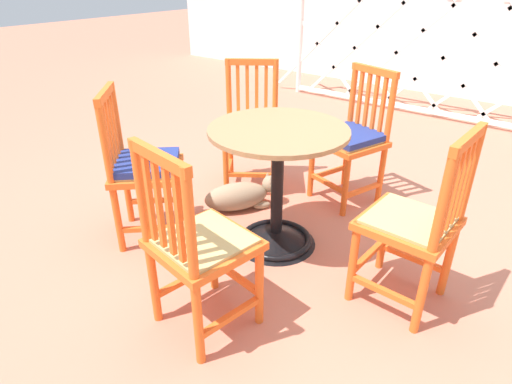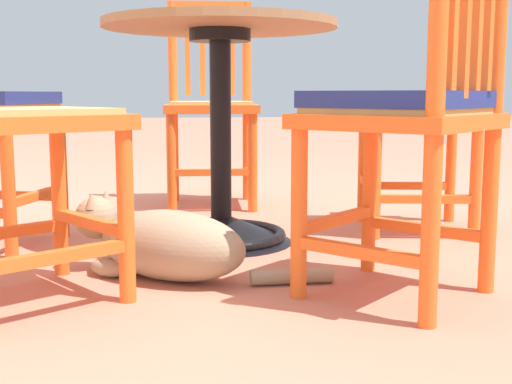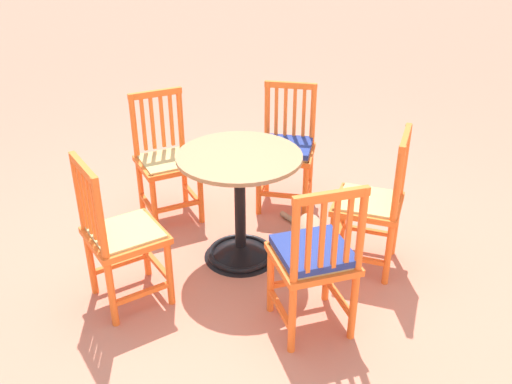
{
  "view_description": "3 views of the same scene",
  "coord_description": "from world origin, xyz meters",
  "px_view_note": "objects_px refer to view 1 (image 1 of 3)",
  "views": [
    {
      "loc": [
        1.11,
        -1.84,
        1.5
      ],
      "look_at": [
        -0.17,
        -0.19,
        0.4
      ],
      "focal_mm": 30.35,
      "sensor_mm": 36.0,
      "label": 1
    },
    {
      "loc": [
        -2.38,
        0.12,
        0.5
      ],
      "look_at": [
        -0.16,
        -0.16,
        0.17
      ],
      "focal_mm": 47.73,
      "sensor_mm": 36.0,
      "label": 2
    },
    {
      "loc": [
        1.55,
        2.5,
        2.1
      ],
      "look_at": [
        -0.33,
        -0.14,
        0.37
      ],
      "focal_mm": 39.35,
      "sensor_mm": 36.0,
      "label": 3
    }
  ],
  "objects_px": {
    "orange_chair_at_corner": "(143,168)",
    "tabby_cat": "(242,196)",
    "orange_chair_by_planter": "(351,139)",
    "cafe_table": "(277,202)",
    "orange_chair_facing_out": "(414,225)",
    "orange_chair_tucked_in": "(251,130)",
    "orange_chair_near_fence": "(198,247)"
  },
  "relations": [
    {
      "from": "cafe_table",
      "to": "orange_chair_near_fence",
      "type": "bearing_deg",
      "value": -80.91
    },
    {
      "from": "orange_chair_facing_out",
      "to": "orange_chair_by_planter",
      "type": "distance_m",
      "value": 1.07
    },
    {
      "from": "cafe_table",
      "to": "orange_chair_at_corner",
      "type": "xyz_separation_m",
      "value": [
        -0.68,
        -0.39,
        0.16
      ]
    },
    {
      "from": "orange_chair_at_corner",
      "to": "orange_chair_facing_out",
      "type": "relative_size",
      "value": 1.0
    },
    {
      "from": "orange_chair_at_corner",
      "to": "orange_chair_facing_out",
      "type": "bearing_deg",
      "value": 14.54
    },
    {
      "from": "orange_chair_at_corner",
      "to": "tabby_cat",
      "type": "relative_size",
      "value": 1.3
    },
    {
      "from": "cafe_table",
      "to": "orange_chair_facing_out",
      "type": "xyz_separation_m",
      "value": [
        0.79,
        -0.02,
        0.15
      ]
    },
    {
      "from": "orange_chair_at_corner",
      "to": "orange_chair_by_planter",
      "type": "xyz_separation_m",
      "value": [
        0.74,
        1.17,
        0.0
      ]
    },
    {
      "from": "orange_chair_facing_out",
      "to": "orange_chair_by_planter",
      "type": "xyz_separation_m",
      "value": [
        -0.72,
        0.79,
        0.01
      ]
    },
    {
      "from": "orange_chair_at_corner",
      "to": "orange_chair_facing_out",
      "type": "xyz_separation_m",
      "value": [
        1.46,
        0.38,
        -0.01
      ]
    },
    {
      "from": "orange_chair_by_planter",
      "to": "orange_chair_near_fence",
      "type": "bearing_deg",
      "value": -87.86
    },
    {
      "from": "orange_chair_at_corner",
      "to": "orange_chair_near_fence",
      "type": "relative_size",
      "value": 1.0
    },
    {
      "from": "tabby_cat",
      "to": "orange_chair_tucked_in",
      "type": "bearing_deg",
      "value": 118.3
    },
    {
      "from": "orange_chair_at_corner",
      "to": "orange_chair_by_planter",
      "type": "distance_m",
      "value": 1.39
    },
    {
      "from": "orange_chair_tucked_in",
      "to": "orange_chair_near_fence",
      "type": "bearing_deg",
      "value": -60.3
    },
    {
      "from": "orange_chair_by_planter",
      "to": "tabby_cat",
      "type": "height_order",
      "value": "orange_chair_by_planter"
    },
    {
      "from": "orange_chair_facing_out",
      "to": "cafe_table",
      "type": "bearing_deg",
      "value": 178.84
    },
    {
      "from": "cafe_table",
      "to": "orange_chair_tucked_in",
      "type": "bearing_deg",
      "value": 138.9
    },
    {
      "from": "orange_chair_by_planter",
      "to": "orange_chair_tucked_in",
      "type": "bearing_deg",
      "value": -160.18
    },
    {
      "from": "cafe_table",
      "to": "orange_chair_facing_out",
      "type": "height_order",
      "value": "orange_chair_facing_out"
    },
    {
      "from": "orange_chair_tucked_in",
      "to": "orange_chair_facing_out",
      "type": "xyz_separation_m",
      "value": [
        1.4,
        -0.55,
        0.0
      ]
    },
    {
      "from": "tabby_cat",
      "to": "cafe_table",
      "type": "bearing_deg",
      "value": -24.8
    },
    {
      "from": "orange_chair_near_fence",
      "to": "tabby_cat",
      "type": "xyz_separation_m",
      "value": [
        -0.55,
        0.95,
        -0.34
      ]
    },
    {
      "from": "orange_chair_tucked_in",
      "to": "orange_chair_by_planter",
      "type": "distance_m",
      "value": 0.72
    },
    {
      "from": "orange_chair_at_corner",
      "to": "tabby_cat",
      "type": "distance_m",
      "value": 0.73
    },
    {
      "from": "orange_chair_tucked_in",
      "to": "orange_chair_near_fence",
      "type": "xyz_separation_m",
      "value": [
        0.73,
        -1.29,
        0.0
      ]
    },
    {
      "from": "cafe_table",
      "to": "orange_chair_facing_out",
      "type": "distance_m",
      "value": 0.8
    },
    {
      "from": "cafe_table",
      "to": "orange_chair_near_fence",
      "type": "relative_size",
      "value": 0.83
    },
    {
      "from": "orange_chair_tucked_in",
      "to": "orange_chair_at_corner",
      "type": "relative_size",
      "value": 1.0
    },
    {
      "from": "orange_chair_tucked_in",
      "to": "cafe_table",
      "type": "bearing_deg",
      "value": -41.1
    },
    {
      "from": "tabby_cat",
      "to": "orange_chair_by_planter",
      "type": "bearing_deg",
      "value": 49.41
    },
    {
      "from": "cafe_table",
      "to": "orange_chair_near_fence",
      "type": "xyz_separation_m",
      "value": [
        0.12,
        -0.75,
        0.15
      ]
    }
  ]
}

